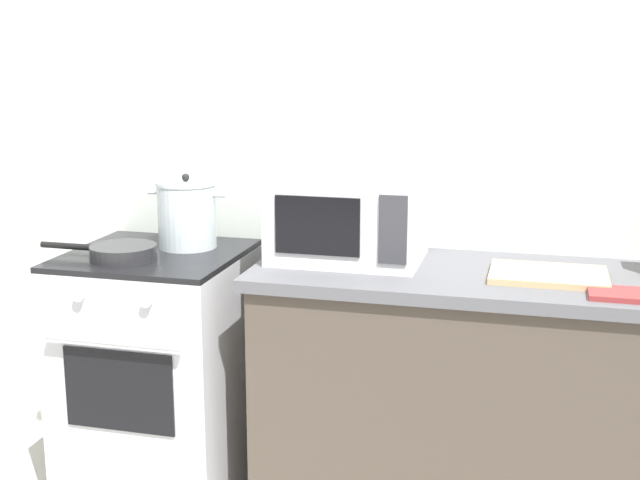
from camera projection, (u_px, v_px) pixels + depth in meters
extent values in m
cube|color=silver|center=(357.00, 153.00, 3.11)|extent=(4.40, 0.10, 2.50)
cube|color=#4C4238|center=(509.00, 414.00, 2.81)|extent=(1.64, 0.56, 0.88)
cube|color=#59595E|center=(516.00, 280.00, 2.71)|extent=(1.70, 0.60, 0.04)
cube|color=silver|center=(160.00, 377.00, 3.10)|extent=(0.60, 0.60, 0.90)
cube|color=black|center=(154.00, 255.00, 3.00)|extent=(0.60, 0.60, 0.02)
cube|color=black|center=(119.00, 391.00, 2.80)|extent=(0.39, 0.01, 0.28)
cylinder|color=silver|center=(112.00, 342.00, 2.74)|extent=(0.48, 0.02, 0.02)
cylinder|color=silver|center=(79.00, 296.00, 2.75)|extent=(0.04, 0.02, 0.04)
cylinder|color=silver|center=(147.00, 301.00, 2.69)|extent=(0.04, 0.02, 0.04)
cylinder|color=silver|center=(187.00, 216.00, 3.05)|extent=(0.21, 0.21, 0.23)
cylinder|color=silver|center=(186.00, 183.00, 3.03)|extent=(0.21, 0.21, 0.01)
sphere|color=black|center=(186.00, 178.00, 3.02)|extent=(0.03, 0.03, 0.03)
cylinder|color=silver|center=(154.00, 193.00, 3.07)|extent=(0.05, 0.01, 0.01)
cylinder|color=silver|center=(219.00, 196.00, 3.00)|extent=(0.05, 0.01, 0.01)
cylinder|color=#28282B|center=(123.00, 253.00, 2.89)|extent=(0.23, 0.23, 0.05)
cylinder|color=black|center=(67.00, 246.00, 2.94)|extent=(0.20, 0.02, 0.02)
cube|color=white|center=(348.00, 216.00, 2.87)|extent=(0.50, 0.36, 0.30)
cube|color=black|center=(317.00, 226.00, 2.71)|extent=(0.28, 0.01, 0.19)
cube|color=#38383D|center=(393.00, 230.00, 2.65)|extent=(0.09, 0.01, 0.22)
cube|color=tan|center=(548.00, 275.00, 2.66)|extent=(0.36, 0.26, 0.02)
cube|color=#993333|center=(620.00, 294.00, 2.46)|extent=(0.18, 0.14, 0.02)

